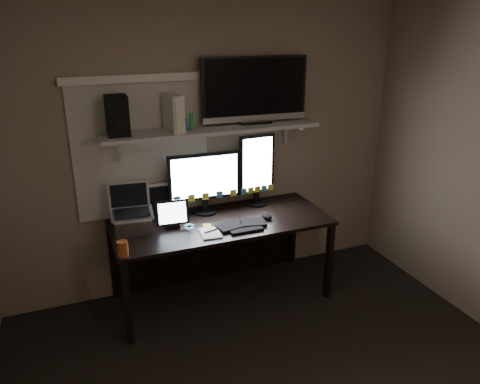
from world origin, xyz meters
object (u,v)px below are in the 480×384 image
mouse (267,216)px  tablet (172,214)px  monitor_portrait (257,170)px  desk (217,234)px  laptop (132,210)px  game_console (174,113)px  speaker (117,116)px  monitor_landscape (205,183)px  cup (123,249)px  tv (254,90)px  keyboard (242,225)px

mouse → tablet: (-0.78, 0.12, 0.09)m
monitor_portrait → mouse: size_ratio=5.49×
desk → laptop: bearing=-176.4°
game_console → tablet: bearing=-132.5°
speaker → game_console: bearing=0.8°
desk → speaker: 1.31m
laptop → speaker: (-0.03, 0.13, 0.72)m
desk → game_console: bearing=166.7°
monitor_landscape → cup: size_ratio=5.42×
speaker → tv: bearing=4.2°
monitor_landscape → speaker: speaker is taller
monitor_landscape → game_console: 0.67m
keyboard → game_console: (-0.43, 0.35, 0.88)m
tv → game_console: bearing=-173.2°
tablet → speaker: bearing=156.1°
mouse → cup: bearing=-177.7°
keyboard → tv: (0.27, 0.40, 1.01)m
game_console → monitor_portrait: bearing=-10.2°
monitor_landscape → mouse: 0.60m
mouse → tablet: bearing=163.2°
keyboard → laptop: (-0.83, 0.24, 0.17)m
desk → mouse: size_ratio=15.04×
cup → monitor_landscape: bearing=34.6°
tv → speaker: tv is taller
laptop → tv: size_ratio=0.40×
laptop → speaker: 0.73m
laptop → mouse: bearing=-2.8°
monitor_portrait → tablet: size_ratio=2.48×
monitor_portrait → mouse: bearing=-100.5°
keyboard → cup: cup is taller
monitor_portrait → cup: size_ratio=5.71×
laptop → cup: laptop is taller
tablet → monitor_portrait: bearing=18.5°
mouse → game_console: 1.14m
mouse → tablet: tablet is taller
cup → game_console: (0.54, 0.51, 0.84)m
monitor_landscape → keyboard: size_ratio=1.51×
monitor_portrait → mouse: monitor_portrait is taller
tablet → desk: bearing=17.4°
monitor_landscape → speaker: (-0.67, -0.02, 0.63)m
cup → mouse: bearing=10.5°
laptop → speaker: bearing=108.4°
monitor_landscape → keyboard: monitor_landscape is taller
keyboard → mouse: bearing=15.2°
desk → speaker: size_ratio=6.03×
keyboard → cup: (-0.97, -0.16, 0.04)m
tv → keyboard: bearing=-121.2°
desk → tablet: bearing=-167.1°
cup → speaker: (0.11, 0.52, 0.84)m
monitor_landscape → laptop: bearing=-164.9°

